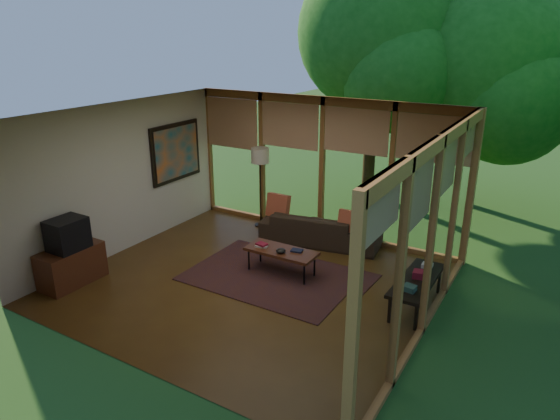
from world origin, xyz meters
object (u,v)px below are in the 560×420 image
Objects in this scene: media_cabinet at (71,266)px; side_console at (411,280)px; sofa at (313,228)px; television at (67,234)px; floor_lamp at (260,160)px; coffee_table at (281,252)px.

side_console is (4.87, 2.09, 0.11)m from media_cabinet.
sofa is 3.57× the size of television.
sofa is 2.69m from side_console.
television is at bearing -108.47° from floor_lamp.
media_cabinet is at bearing -156.80° from side_console.
television is at bearing -143.29° from coffee_table.
sofa is at bearing 149.32° from side_console.
media_cabinet reaches higher than side_console.
sofa is 4.30m from media_cabinet.
television is 5.30m from side_console.
media_cabinet is 1.82× the size of television.
coffee_table is 2.16m from side_console.
floor_lamp is (-1.32, 0.20, 1.12)m from sofa.
sofa is 4.33m from television.
coffee_table is at bearing -177.87° from side_console.
coffee_table is at bearing 36.71° from television.
floor_lamp is (1.24, 3.66, 1.11)m from media_cabinet.
media_cabinet is at bearing 42.86° from sofa.
floor_lamp is 1.38× the size of coffee_table.
sofa is at bearing 53.48° from media_cabinet.
television is (-2.54, -3.46, 0.56)m from sofa.
side_console reaches higher than coffee_table.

